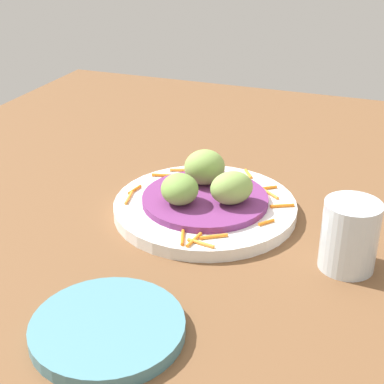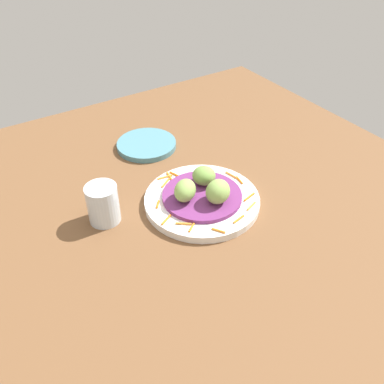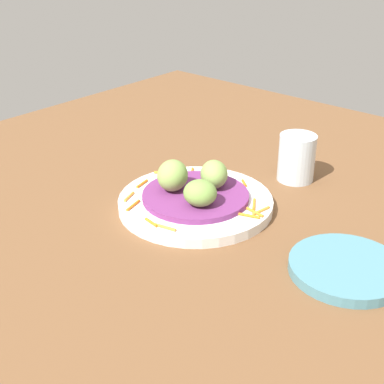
{
  "view_description": "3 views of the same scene",
  "coord_description": "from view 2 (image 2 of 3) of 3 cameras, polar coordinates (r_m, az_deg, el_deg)",
  "views": [
    {
      "loc": [
        18.17,
        -62.37,
        37.27
      ],
      "look_at": [
        -4.31,
        -2.59,
        5.23
      ],
      "focal_mm": 53.83,
      "sensor_mm": 36.0,
      "label": 1
    },
    {
      "loc": [
        33.58,
        51.65,
        55.67
      ],
      "look_at": [
        -1.24,
        -2.57,
        4.94
      ],
      "focal_mm": 38.85,
      "sensor_mm": 36.0,
      "label": 2
    },
    {
      "loc": [
        -58.13,
        -48.75,
        41.57
      ],
      "look_at": [
        -3.37,
        -1.18,
        4.64
      ],
      "focal_mm": 51.43,
      "sensor_mm": 36.0,
      "label": 3
    }
  ],
  "objects": [
    {
      "name": "guac_scoop_right",
      "position": [
        0.79,
        3.57,
        0.06
      ],
      "size": [
        6.88,
        6.6,
        4.67
      ],
      "primitive_type": "ellipsoid",
      "rotation": [
        0.0,
        0.0,
        2.1
      ],
      "color": "#84A851",
      "rests_on": "cabbage_bed"
    },
    {
      "name": "guac_scoop_center",
      "position": [
        0.8,
        -0.96,
        0.21
      ],
      "size": [
        6.76,
        6.67,
        4.08
      ],
      "primitive_type": "ellipsoid",
      "rotation": [
        0.0,
        0.0,
        2.31
      ],
      "color": "#84A851",
      "rests_on": "cabbage_bed"
    },
    {
      "name": "table_surface",
      "position": [
        0.82,
        0.24,
        -3.37
      ],
      "size": [
        110.0,
        110.0,
        2.0
      ],
      "primitive_type": "cube",
      "color": "brown",
      "rests_on": "ground"
    },
    {
      "name": "guac_scoop_left",
      "position": [
        0.84,
        1.65,
        2.26
      ],
      "size": [
        6.42,
        6.48,
        3.76
      ],
      "primitive_type": "ellipsoid",
      "rotation": [
        0.0,
        0.0,
        0.55
      ],
      "color": "#759E47",
      "rests_on": "cabbage_bed"
    },
    {
      "name": "main_plate",
      "position": [
        0.83,
        1.38,
        -1.15
      ],
      "size": [
        23.12,
        23.12,
        1.55
      ],
      "primitive_type": "cylinder",
      "color": "white",
      "rests_on": "table_surface"
    },
    {
      "name": "cabbage_bed",
      "position": [
        0.83,
        1.39,
        -0.51
      ],
      "size": [
        15.92,
        15.92,
        0.85
      ],
      "primitive_type": "cylinder",
      "color": "#702D6B",
      "rests_on": "main_plate"
    },
    {
      "name": "side_plate_small",
      "position": [
        1.01,
        -6.26,
        6.47
      ],
      "size": [
        14.24,
        14.24,
        1.34
      ],
      "primitive_type": "cylinder",
      "color": "teal",
      "rests_on": "table_surface"
    },
    {
      "name": "water_glass",
      "position": [
        0.79,
        -12.12,
        -1.61
      ],
      "size": [
        6.03,
        6.03,
        7.74
      ],
      "primitive_type": "cylinder",
      "color": "silver",
      "rests_on": "table_surface"
    },
    {
      "name": "carrot_garnish",
      "position": [
        0.83,
        1.1,
        -0.62
      ],
      "size": [
        20.98,
        21.89,
        0.4
      ],
      "color": "orange",
      "rests_on": "main_plate"
    }
  ]
}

